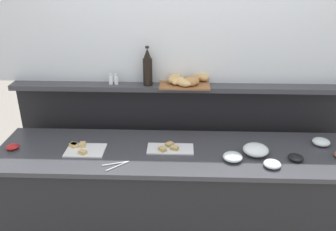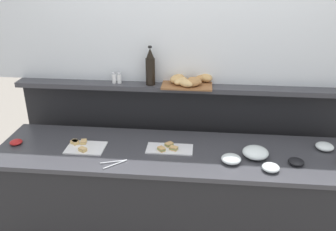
{
  "view_description": "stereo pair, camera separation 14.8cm",
  "coord_description": "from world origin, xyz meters",
  "px_view_note": "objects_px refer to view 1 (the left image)",
  "views": [
    {
      "loc": [
        -0.03,
        -2.27,
        2.2
      ],
      "look_at": [
        -0.12,
        0.1,
        1.13
      ],
      "focal_mm": 37.73,
      "sensor_mm": 36.0,
      "label": 1
    },
    {
      "loc": [
        0.11,
        -2.26,
        2.2
      ],
      "look_at": [
        -0.12,
        0.1,
        1.13
      ],
      "focal_mm": 37.73,
      "sensor_mm": 36.0,
      "label": 2
    }
  ],
  "objects_px": {
    "glass_bowl_large": "(233,157)",
    "serving_tongs": "(117,165)",
    "glass_bowl_small": "(272,164)",
    "salt_shaker": "(111,79)",
    "glass_bowl_medium": "(256,150)",
    "glass_bowl_extra": "(321,142)",
    "condiment_bowl_dark": "(12,147)",
    "pepper_shaker": "(116,79)",
    "condiment_bowl_cream": "(296,157)",
    "sandwich_platter_side": "(170,148)",
    "wine_bottle_dark": "(148,68)",
    "bread_basket": "(188,80)",
    "sandwich_platter_rear": "(83,149)"
  },
  "relations": [
    {
      "from": "pepper_shaker",
      "to": "wine_bottle_dark",
      "type": "bearing_deg",
      "value": -2.2
    },
    {
      "from": "salt_shaker",
      "to": "serving_tongs",
      "type": "bearing_deg",
      "value": -77.99
    },
    {
      "from": "sandwich_platter_side",
      "to": "condiment_bowl_cream",
      "type": "height_order",
      "value": "condiment_bowl_cream"
    },
    {
      "from": "glass_bowl_medium",
      "to": "condiment_bowl_dark",
      "type": "relative_size",
      "value": 1.97
    },
    {
      "from": "glass_bowl_large",
      "to": "wine_bottle_dark",
      "type": "height_order",
      "value": "wine_bottle_dark"
    },
    {
      "from": "sandwich_platter_rear",
      "to": "wine_bottle_dark",
      "type": "distance_m",
      "value": 0.8
    },
    {
      "from": "glass_bowl_extra",
      "to": "serving_tongs",
      "type": "height_order",
      "value": "glass_bowl_extra"
    },
    {
      "from": "glass_bowl_medium",
      "to": "pepper_shaker",
      "type": "height_order",
      "value": "pepper_shaker"
    },
    {
      "from": "glass_bowl_medium",
      "to": "sandwich_platter_rear",
      "type": "bearing_deg",
      "value": 179.58
    },
    {
      "from": "sandwich_platter_side",
      "to": "pepper_shaker",
      "type": "relative_size",
      "value": 3.94
    },
    {
      "from": "glass_bowl_medium",
      "to": "condiment_bowl_cream",
      "type": "relative_size",
      "value": 1.71
    },
    {
      "from": "condiment_bowl_cream",
      "to": "condiment_bowl_dark",
      "type": "height_order",
      "value": "condiment_bowl_cream"
    },
    {
      "from": "condiment_bowl_cream",
      "to": "condiment_bowl_dark",
      "type": "xyz_separation_m",
      "value": [
        -2.06,
        0.08,
        -0.0
      ]
    },
    {
      "from": "glass_bowl_medium",
      "to": "glass_bowl_extra",
      "type": "bearing_deg",
      "value": 16.97
    },
    {
      "from": "pepper_shaker",
      "to": "bread_basket",
      "type": "height_order",
      "value": "pepper_shaker"
    },
    {
      "from": "glass_bowl_medium",
      "to": "salt_shaker",
      "type": "xyz_separation_m",
      "value": [
        -1.12,
        0.46,
        0.37
      ]
    },
    {
      "from": "sandwich_platter_side",
      "to": "glass_bowl_large",
      "type": "distance_m",
      "value": 0.47
    },
    {
      "from": "glass_bowl_small",
      "to": "wine_bottle_dark",
      "type": "distance_m",
      "value": 1.19
    },
    {
      "from": "salt_shaker",
      "to": "pepper_shaker",
      "type": "distance_m",
      "value": 0.04
    },
    {
      "from": "glass_bowl_medium",
      "to": "pepper_shaker",
      "type": "xyz_separation_m",
      "value": [
        -1.07,
        0.46,
        0.37
      ]
    },
    {
      "from": "sandwich_platter_rear",
      "to": "sandwich_platter_side",
      "type": "bearing_deg",
      "value": 3.26
    },
    {
      "from": "glass_bowl_small",
      "to": "condiment_bowl_cream",
      "type": "bearing_deg",
      "value": 28.09
    },
    {
      "from": "salt_shaker",
      "to": "condiment_bowl_cream",
      "type": "bearing_deg",
      "value": -21.07
    },
    {
      "from": "sandwich_platter_side",
      "to": "glass_bowl_extra",
      "type": "relative_size",
      "value": 2.62
    },
    {
      "from": "wine_bottle_dark",
      "to": "bread_basket",
      "type": "bearing_deg",
      "value": 1.88
    },
    {
      "from": "sandwich_platter_rear",
      "to": "glass_bowl_small",
      "type": "xyz_separation_m",
      "value": [
        1.34,
        -0.18,
        0.01
      ]
    },
    {
      "from": "condiment_bowl_cream",
      "to": "salt_shaker",
      "type": "relative_size",
      "value": 1.25
    },
    {
      "from": "condiment_bowl_dark",
      "to": "salt_shaker",
      "type": "relative_size",
      "value": 1.08
    },
    {
      "from": "glass_bowl_small",
      "to": "salt_shaker",
      "type": "height_order",
      "value": "salt_shaker"
    },
    {
      "from": "wine_bottle_dark",
      "to": "pepper_shaker",
      "type": "xyz_separation_m",
      "value": [
        -0.26,
        0.01,
        -0.1
      ]
    },
    {
      "from": "wine_bottle_dark",
      "to": "pepper_shaker",
      "type": "height_order",
      "value": "wine_bottle_dark"
    },
    {
      "from": "condiment_bowl_cream",
      "to": "sandwich_platter_rear",
      "type": "bearing_deg",
      "value": 177.09
    },
    {
      "from": "sandwich_platter_side",
      "to": "condiment_bowl_cream",
      "type": "distance_m",
      "value": 0.9
    },
    {
      "from": "glass_bowl_large",
      "to": "serving_tongs",
      "type": "distance_m",
      "value": 0.81
    },
    {
      "from": "glass_bowl_large",
      "to": "glass_bowl_medium",
      "type": "relative_size",
      "value": 0.75
    },
    {
      "from": "glass_bowl_large",
      "to": "condiment_bowl_cream",
      "type": "height_order",
      "value": "glass_bowl_large"
    },
    {
      "from": "sandwich_platter_side",
      "to": "serving_tongs",
      "type": "height_order",
      "value": "sandwich_platter_side"
    },
    {
      "from": "pepper_shaker",
      "to": "bread_basket",
      "type": "distance_m",
      "value": 0.58
    },
    {
      "from": "condiment_bowl_cream",
      "to": "serving_tongs",
      "type": "distance_m",
      "value": 1.25
    },
    {
      "from": "glass_bowl_small",
      "to": "condiment_bowl_cream",
      "type": "xyz_separation_m",
      "value": [
        0.19,
        0.1,
        -0.0
      ]
    },
    {
      "from": "sandwich_platter_rear",
      "to": "glass_bowl_small",
      "type": "bearing_deg",
      "value": -7.56
    },
    {
      "from": "condiment_bowl_dark",
      "to": "bread_basket",
      "type": "xyz_separation_m",
      "value": [
        1.31,
        0.45,
        0.38
      ]
    },
    {
      "from": "sandwich_platter_side",
      "to": "salt_shaker",
      "type": "height_order",
      "value": "salt_shaker"
    },
    {
      "from": "sandwich_platter_side",
      "to": "glass_bowl_medium",
      "type": "distance_m",
      "value": 0.62
    },
    {
      "from": "sandwich_platter_side",
      "to": "glass_bowl_large",
      "type": "xyz_separation_m",
      "value": [
        0.44,
        -0.14,
        0.02
      ]
    },
    {
      "from": "glass_bowl_medium",
      "to": "bread_basket",
      "type": "bearing_deg",
      "value": 136.38
    },
    {
      "from": "glass_bowl_extra",
      "to": "wine_bottle_dark",
      "type": "height_order",
      "value": "wine_bottle_dark"
    },
    {
      "from": "condiment_bowl_dark",
      "to": "pepper_shaker",
      "type": "bearing_deg",
      "value": 31.86
    },
    {
      "from": "sandwich_platter_side",
      "to": "glass_bowl_medium",
      "type": "xyz_separation_m",
      "value": [
        0.62,
        -0.05,
        0.02
      ]
    },
    {
      "from": "sandwich_platter_rear",
      "to": "serving_tongs",
      "type": "height_order",
      "value": "sandwich_platter_rear"
    }
  ]
}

